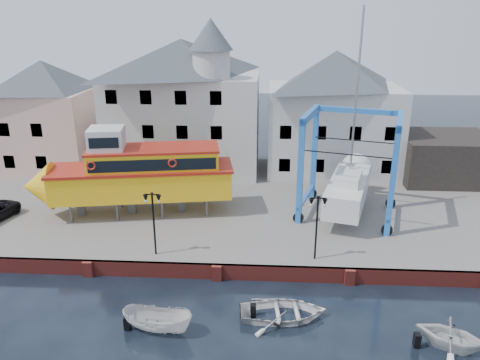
{
  "coord_description": "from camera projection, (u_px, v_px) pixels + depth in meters",
  "views": [
    {
      "loc": [
        2.88,
        -24.73,
        15.44
      ],
      "look_at": [
        1.0,
        7.0,
        4.0
      ],
      "focal_mm": 35.0,
      "sensor_mm": 36.0,
      "label": 1
    }
  ],
  "objects": [
    {
      "name": "building_pink",
      "position": [
        48.0,
        116.0,
        44.45
      ],
      "size": [
        8.0,
        7.0,
        10.3
      ],
      "color": "beige",
      "rests_on": "hardstanding"
    },
    {
      "name": "lamp_post_right",
      "position": [
        317.0,
        212.0,
        28.0
      ],
      "size": [
        1.12,
        0.32,
        4.2
      ],
      "color": "black",
      "rests_on": "hardstanding"
    },
    {
      "name": "hardstanding",
      "position": [
        231.0,
        203.0,
        38.78
      ],
      "size": [
        44.0,
        22.0,
        1.0
      ],
      "primitive_type": "cube",
      "color": "#5F5852",
      "rests_on": "ground"
    },
    {
      "name": "motorboat_a",
      "position": [
        158.0,
        331.0,
        24.05
      ],
      "size": [
        3.94,
        2.01,
        1.45
      ],
      "primitive_type": "imported",
      "rotation": [
        0.0,
        0.0,
        1.41
      ],
      "color": "silver",
      "rests_on": "ground"
    },
    {
      "name": "motorboat_b",
      "position": [
        283.0,
        317.0,
        25.08
      ],
      "size": [
        4.9,
        3.71,
        0.96
      ],
      "primitive_type": "imported",
      "rotation": [
        0.0,
        0.0,
        1.66
      ],
      "color": "silver",
      "rests_on": "ground"
    },
    {
      "name": "shed_dark",
      "position": [
        444.0,
        157.0,
        42.51
      ],
      "size": [
        8.0,
        7.0,
        4.0
      ],
      "primitive_type": "cube",
      "color": "black",
      "rests_on": "hardstanding"
    },
    {
      "name": "ground",
      "position": [
        217.0,
        280.0,
        28.62
      ],
      "size": [
        140.0,
        140.0,
        0.0
      ],
      "primitive_type": "plane",
      "color": "black",
      "rests_on": "ground"
    },
    {
      "name": "motorboat_c",
      "position": [
        449.0,
        348.0,
        22.8
      ],
      "size": [
        4.26,
        4.05,
        1.76
      ],
      "primitive_type": "imported",
      "rotation": [
        0.0,
        0.0,
        1.12
      ],
      "color": "silver",
      "rests_on": "ground"
    },
    {
      "name": "travel_lift",
      "position": [
        350.0,
        180.0,
        35.29
      ],
      "size": [
        8.16,
        10.16,
        14.88
      ],
      "rotation": [
        0.0,
        0.0,
        -0.28
      ],
      "color": "blue",
      "rests_on": "hardstanding"
    },
    {
      "name": "building_white_right",
      "position": [
        333.0,
        112.0,
        43.73
      ],
      "size": [
        12.0,
        8.0,
        11.2
      ],
      "color": "#BCBCBC",
      "rests_on": "hardstanding"
    },
    {
      "name": "quay_wall",
      "position": [
        217.0,
        272.0,
        28.55
      ],
      "size": [
        44.0,
        0.47,
        1.0
      ],
      "color": "maroon",
      "rests_on": "ground"
    },
    {
      "name": "building_white_main",
      "position": [
        185.0,
        104.0,
        43.68
      ],
      "size": [
        14.0,
        8.3,
        14.0
      ],
      "color": "#BCBCBC",
      "rests_on": "hardstanding"
    },
    {
      "name": "tour_boat",
      "position": [
        130.0,
        174.0,
        34.66
      ],
      "size": [
        15.67,
        6.15,
        6.66
      ],
      "rotation": [
        0.0,
        0.0,
        0.17
      ],
      "color": "#59595E",
      "rests_on": "hardstanding"
    },
    {
      "name": "lamp_post_left",
      "position": [
        153.0,
        208.0,
        28.56
      ],
      "size": [
        1.12,
        0.32,
        4.2
      ],
      "color": "black",
      "rests_on": "hardstanding"
    }
  ]
}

